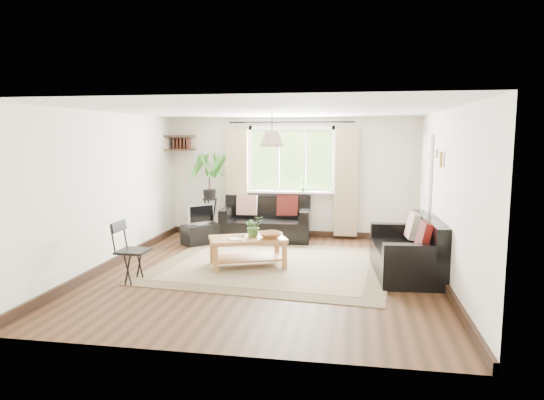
% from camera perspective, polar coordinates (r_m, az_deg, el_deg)
% --- Properties ---
extents(floor, '(5.50, 5.50, 0.00)m').
position_cam_1_polar(floor, '(7.32, -0.53, -8.59)').
color(floor, black).
rests_on(floor, ground).
extents(ceiling, '(5.50, 5.50, 0.00)m').
position_cam_1_polar(ceiling, '(7.04, -0.55, 10.53)').
color(ceiling, white).
rests_on(ceiling, floor).
extents(wall_back, '(5.00, 0.02, 2.40)m').
position_cam_1_polar(wall_back, '(9.78, 2.30, 2.67)').
color(wall_back, silver).
rests_on(wall_back, floor).
extents(wall_front, '(5.00, 0.02, 2.40)m').
position_cam_1_polar(wall_front, '(4.43, -6.84, -3.41)').
color(wall_front, silver).
rests_on(wall_front, floor).
extents(wall_left, '(0.02, 5.50, 2.40)m').
position_cam_1_polar(wall_left, '(7.91, -18.67, 1.10)').
color(wall_left, silver).
rests_on(wall_left, floor).
extents(wall_right, '(0.02, 5.50, 2.40)m').
position_cam_1_polar(wall_right, '(7.08, 19.79, 0.33)').
color(wall_right, silver).
rests_on(wall_right, floor).
extents(rug, '(3.82, 3.36, 0.02)m').
position_cam_1_polar(rug, '(7.71, 0.15, -7.67)').
color(rug, '#BCB292').
rests_on(rug, floor).
extents(window, '(2.50, 0.16, 2.16)m').
position_cam_1_polar(window, '(9.72, 2.29, 4.71)').
color(window, white).
rests_on(window, wall_back).
extents(door, '(0.06, 0.96, 2.06)m').
position_cam_1_polar(door, '(8.77, 17.61, 0.43)').
color(door, silver).
rests_on(door, wall_right).
extents(corner_shelf, '(0.50, 0.50, 0.34)m').
position_cam_1_polar(corner_shelf, '(10.05, -10.78, 6.62)').
color(corner_shelf, black).
rests_on(corner_shelf, wall_back).
extents(pendant_lamp, '(0.36, 0.36, 0.54)m').
position_cam_1_polar(pendant_lamp, '(7.42, 0.00, 7.67)').
color(pendant_lamp, beige).
rests_on(pendant_lamp, ceiling).
extents(wall_sconce, '(0.12, 0.12, 0.28)m').
position_cam_1_polar(wall_sconce, '(7.32, 19.03, 4.83)').
color(wall_sconce, beige).
rests_on(wall_sconce, wall_right).
extents(sofa_back, '(1.76, 0.95, 0.81)m').
position_cam_1_polar(sofa_back, '(9.48, -0.72, -2.34)').
color(sofa_back, black).
rests_on(sofa_back, floor).
extents(sofa_right, '(1.77, 0.97, 0.80)m').
position_cam_1_polar(sofa_right, '(7.43, 15.41, -5.43)').
color(sofa_right, black).
rests_on(sofa_right, floor).
extents(coffee_table, '(1.30, 1.01, 0.47)m').
position_cam_1_polar(coffee_table, '(7.60, -2.88, -6.15)').
color(coffee_table, olive).
rests_on(coffee_table, floor).
extents(table_plant, '(0.39, 0.39, 0.33)m').
position_cam_1_polar(table_plant, '(7.58, -2.19, -3.08)').
color(table_plant, '#376227').
rests_on(table_plant, coffee_table).
extents(bowl, '(0.49, 0.49, 0.09)m').
position_cam_1_polar(bowl, '(7.49, -0.23, -4.14)').
color(bowl, '#925B32').
rests_on(bowl, coffee_table).
extents(book_a, '(0.25, 0.29, 0.02)m').
position_cam_1_polar(book_a, '(7.40, -5.01, -4.60)').
color(book_a, white).
rests_on(book_a, coffee_table).
extents(book_b, '(0.21, 0.27, 0.02)m').
position_cam_1_polar(book_b, '(7.63, -4.76, -4.20)').
color(book_b, brown).
rests_on(book_b, coffee_table).
extents(tv_stand, '(0.76, 0.77, 0.37)m').
position_cam_1_polar(tv_stand, '(9.27, -8.30, -4.02)').
color(tv_stand, black).
rests_on(tv_stand, floor).
extents(tv, '(0.49, 0.51, 0.41)m').
position_cam_1_polar(tv, '(9.20, -8.34, -1.63)').
color(tv, '#A5A5AA').
rests_on(tv, tv_stand).
extents(palm_stand, '(0.70, 0.70, 1.70)m').
position_cam_1_polar(palm_stand, '(9.78, -7.35, 0.55)').
color(palm_stand, black).
rests_on(palm_stand, floor).
extents(folding_chair, '(0.45, 0.45, 0.86)m').
position_cam_1_polar(folding_chair, '(7.05, -16.02, -5.91)').
color(folding_chair, black).
rests_on(folding_chair, floor).
extents(sill_plant, '(0.14, 0.10, 0.27)m').
position_cam_1_polar(sill_plant, '(9.65, 3.68, 1.79)').
color(sill_plant, '#2D6023').
rests_on(sill_plant, window).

